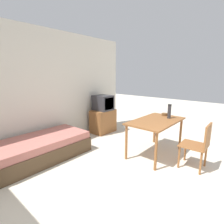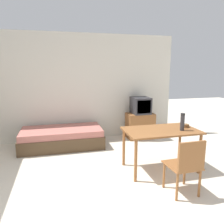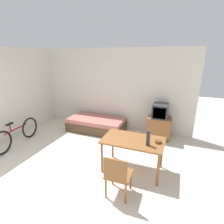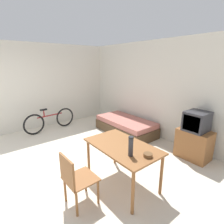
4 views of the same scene
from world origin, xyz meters
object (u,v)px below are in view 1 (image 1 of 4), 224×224
daybed (41,148)px  tv (103,116)px  dining_table (156,124)px  thermos_flask (169,111)px  mate_bowl (165,114)px  wooden_chair (200,144)px

daybed → tv: (2.04, 0.19, 0.28)m
tv → dining_table: tv is taller
thermos_flask → mate_bowl: bearing=44.4°
daybed → mate_bowl: size_ratio=14.06×
dining_table → mate_bowl: mate_bowl is taller
tv → dining_table: size_ratio=0.84×
daybed → wooden_chair: (1.66, -2.53, 0.27)m
thermos_flask → mate_bowl: size_ratio=2.30×
daybed → dining_table: bearing=-44.2°
daybed → thermos_flask: bearing=-41.2°
tv → mate_bowl: bearing=-84.3°
dining_table → thermos_flask: bearing=-21.5°
tv → thermos_flask: bearing=-90.1°
tv → mate_bowl: 1.83m
wooden_chair → mate_bowl: (0.56, 0.93, 0.29)m
wooden_chair → mate_bowl: bearing=58.8°
daybed → mate_bowl: bearing=-35.9°
wooden_chair → thermos_flask: (0.38, 0.75, 0.43)m
daybed → mate_bowl: mate_bowl is taller
daybed → thermos_flask: size_ratio=6.12×
dining_table → tv: bearing=79.6°
tv → wooden_chair: 2.75m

